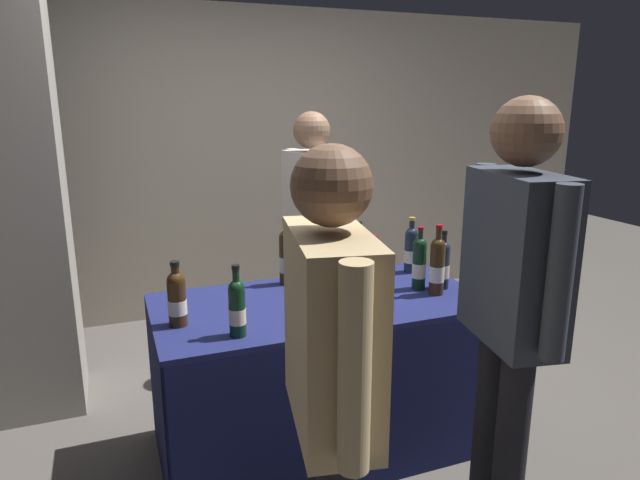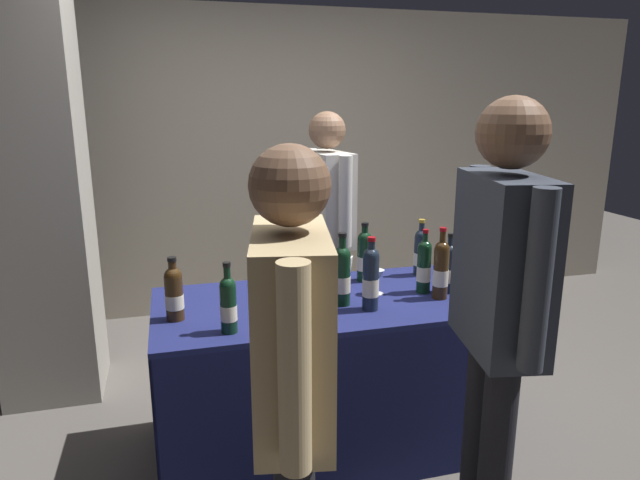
{
  "view_description": "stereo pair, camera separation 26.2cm",
  "coord_description": "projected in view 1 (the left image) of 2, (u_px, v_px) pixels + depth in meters",
  "views": [
    {
      "loc": [
        -0.91,
        -2.38,
        1.73
      ],
      "look_at": [
        0.0,
        0.0,
        1.09
      ],
      "focal_mm": 31.36,
      "sensor_mm": 36.0,
      "label": 1
    },
    {
      "loc": [
        -0.67,
        -2.46,
        1.73
      ],
      "look_at": [
        0.0,
        0.0,
        1.09
      ],
      "focal_mm": 31.36,
      "sensor_mm": 36.0,
      "label": 2
    }
  ],
  "objects": [
    {
      "name": "brochure_stand",
      "position": [
        344.0,
        274.0,
        2.81
      ],
      "size": [
        0.1,
        0.13,
        0.17
      ],
      "primitive_type": "cube",
      "rotation": [
        -0.14,
        0.0,
        4.14
      ],
      "color": "silver",
      "rests_on": "tasting_table"
    },
    {
      "name": "display_bottle_0",
      "position": [
        443.0,
        264.0,
        2.84
      ],
      "size": [
        0.07,
        0.07,
        0.3
      ],
      "color": "#192333",
      "rests_on": "tasting_table"
    },
    {
      "name": "vendor_presenter",
      "position": [
        312.0,
        218.0,
        3.54
      ],
      "size": [
        0.27,
        0.58,
        1.66
      ],
      "rotation": [
        0.0,
        0.0,
        -1.41
      ],
      "color": "#2D3347",
      "rests_on": "ground_plane"
    },
    {
      "name": "display_bottle_2",
      "position": [
        411.0,
        249.0,
        3.11
      ],
      "size": [
        0.07,
        0.07,
        0.31
      ],
      "color": "#192333",
      "rests_on": "tasting_table"
    },
    {
      "name": "featured_wine_bottle",
      "position": [
        177.0,
        298.0,
        2.37
      ],
      "size": [
        0.08,
        0.08,
        0.29
      ],
      "color": "#38230F",
      "rests_on": "tasting_table"
    },
    {
      "name": "display_bottle_3",
      "position": [
        237.0,
        307.0,
        2.26
      ],
      "size": [
        0.07,
        0.07,
        0.3
      ],
      "color": "black",
      "rests_on": "tasting_table"
    },
    {
      "name": "concrete_pillar",
      "position": [
        3.0,
        138.0,
        2.92
      ],
      "size": [
        0.53,
        0.53,
        3.07
      ],
      "primitive_type": "cube",
      "color": "gray",
      "rests_on": "ground_plane"
    },
    {
      "name": "wine_glass_near_vendor",
      "position": [
        375.0,
        275.0,
        2.79
      ],
      "size": [
        0.07,
        0.07,
        0.12
      ],
      "color": "silver",
      "rests_on": "tasting_table"
    },
    {
      "name": "taster_foreground_left",
      "position": [
        512.0,
        290.0,
        2.02
      ],
      "size": [
        0.29,
        0.61,
        1.75
      ],
      "rotation": [
        0.0,
        0.0,
        1.38
      ],
      "color": "black",
      "rests_on": "ground_plane"
    },
    {
      "name": "display_bottle_6",
      "position": [
        286.0,
        257.0,
        2.9
      ],
      "size": [
        0.07,
        0.07,
        0.35
      ],
      "color": "#38230F",
      "rests_on": "tasting_table"
    },
    {
      "name": "display_bottle_7",
      "position": [
        343.0,
        274.0,
        2.62
      ],
      "size": [
        0.08,
        0.08,
        0.35
      ],
      "color": "black",
      "rests_on": "tasting_table"
    },
    {
      "name": "ground_plane",
      "position": [
        320.0,
        443.0,
        2.89
      ],
      "size": [
        12.0,
        12.0,
        0.0
      ],
      "primitive_type": "plane",
      "color": "#514C47"
    },
    {
      "name": "display_bottle_4",
      "position": [
        437.0,
        265.0,
        2.75
      ],
      "size": [
        0.07,
        0.07,
        0.35
      ],
      "color": "#38230F",
      "rests_on": "tasting_table"
    },
    {
      "name": "back_partition",
      "position": [
        226.0,
        164.0,
        4.52
      ],
      "size": [
        6.98,
        0.12,
        2.44
      ],
      "primitive_type": "cube",
      "color": "#B2A893",
      "rests_on": "ground_plane"
    },
    {
      "name": "tasting_table",
      "position": [
        320.0,
        346.0,
        2.76
      ],
      "size": [
        1.58,
        0.8,
        0.79
      ],
      "color": "#191E51",
      "rests_on": "ground_plane"
    },
    {
      "name": "display_bottle_8",
      "position": [
        358.0,
        254.0,
        2.98
      ],
      "size": [
        0.08,
        0.08,
        0.32
      ],
      "color": "black",
      "rests_on": "tasting_table"
    },
    {
      "name": "display_bottle_5",
      "position": [
        419.0,
        263.0,
        2.83
      ],
      "size": [
        0.07,
        0.07,
        0.32
      ],
      "color": "black",
      "rests_on": "tasting_table"
    },
    {
      "name": "taster_foreground_right",
      "position": [
        331.0,
        368.0,
        1.61
      ],
      "size": [
        0.3,
        0.64,
        1.62
      ],
      "rotation": [
        0.0,
        0.0,
        1.38
      ],
      "color": "black",
      "rests_on": "ground_plane"
    },
    {
      "name": "wine_glass_mid",
      "position": [
        334.0,
        263.0,
        3.0
      ],
      "size": [
        0.07,
        0.07,
        0.12
      ],
      "color": "silver",
      "rests_on": "tasting_table"
    },
    {
      "name": "display_bottle_1",
      "position": [
        373.0,
        276.0,
        2.57
      ],
      "size": [
        0.08,
        0.08,
        0.34
      ],
      "color": "#192333",
      "rests_on": "tasting_table"
    }
  ]
}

